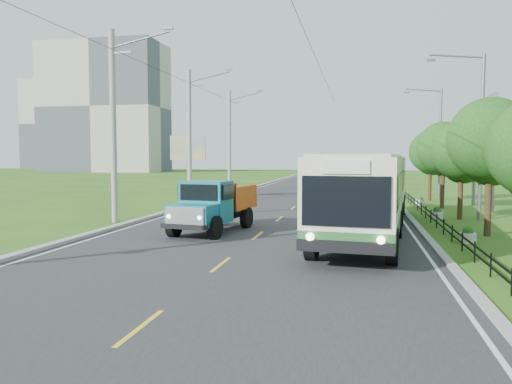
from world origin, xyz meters
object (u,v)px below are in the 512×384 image
(billboard_left, at_px, (188,152))
(billboard_right, at_px, (484,128))
(dump_truck, at_px, (214,203))
(streetlight_far, at_px, (438,139))
(planter_mid, at_px, (437,214))
(tree_back, at_px, (431,154))
(tree_fourth, at_px, (462,154))
(streetlight_mid, at_px, (479,130))
(bus, at_px, (370,187))
(pole_mid, at_px, (190,135))
(planter_near, at_px, (468,236))
(pole_near, at_px, (114,125))
(pole_far, at_px, (230,140))
(tree_fifth, at_px, (444,151))
(tree_third, at_px, (491,144))
(planter_far, at_px, (420,201))

(billboard_left, height_order, billboard_right, billboard_right)
(billboard_right, height_order, dump_truck, billboard_right)
(streetlight_far, bearing_deg, planter_mid, -98.30)
(tree_back, xyz_separation_m, billboard_left, (-19.36, -2.14, 0.21))
(tree_fourth, height_order, streetlight_mid, streetlight_mid)
(billboard_left, bearing_deg, billboard_right, -10.40)
(billboard_left, xyz_separation_m, bus, (14.29, -15.61, -1.80))
(pole_mid, relative_size, dump_truck, 1.69)
(planter_near, bearing_deg, pole_near, 169.91)
(tree_fourth, height_order, planter_mid, tree_fourth)
(pole_far, relative_size, tree_fourth, 1.85)
(pole_near, height_order, planter_near, pole_near)
(tree_fourth, distance_m, bus, 7.81)
(tree_fourth, bearing_deg, pole_far, 133.85)
(bus, xyz_separation_m, dump_truck, (-7.01, -1.66, -0.72))
(planter_mid, height_order, bus, bus)
(billboard_left, distance_m, billboard_right, 22.21)
(planter_mid, bearing_deg, pole_near, -163.48)
(tree_fourth, bearing_deg, pole_near, -164.16)
(tree_fifth, bearing_deg, bus, -113.34)
(tree_fifth, relative_size, streetlight_far, 0.64)
(bus, bearing_deg, planter_mid, 61.58)
(pole_mid, bearing_deg, billboard_right, -2.78)
(tree_third, relative_size, dump_truck, 1.02)
(planter_near, bearing_deg, tree_fifth, 84.92)
(tree_third, distance_m, bus, 5.43)
(tree_fifth, xyz_separation_m, dump_truck, (-12.07, -13.41, -2.51))
(tree_third, relative_size, planter_near, 8.96)
(tree_third, relative_size, bus, 0.33)
(pole_mid, bearing_deg, pole_near, -90.00)
(tree_third, bearing_deg, streetlight_mid, 82.36)
(pole_near, distance_m, streetlight_far, 26.80)
(tree_fourth, xyz_separation_m, planter_mid, (-1.26, -0.14, -3.30))
(streetlight_mid, distance_m, planter_near, 9.46)
(planter_far, bearing_deg, bus, -105.66)
(planter_near, distance_m, billboard_right, 15.34)
(tree_fifth, height_order, tree_back, tree_fifth)
(streetlight_mid, distance_m, bus, 8.59)
(tree_back, bearing_deg, planter_far, -106.88)
(planter_far, bearing_deg, planter_mid, -90.00)
(pole_mid, relative_size, streetlight_mid, 1.10)
(pole_near, bearing_deg, tree_fifth, 31.59)
(planter_far, bearing_deg, pole_near, -142.37)
(streetlight_mid, bearing_deg, pole_far, 134.86)
(pole_near, bearing_deg, billboard_left, 94.72)
(bus, height_order, dump_truck, bus)
(pole_far, distance_m, tree_fourth, 26.20)
(pole_mid, xyz_separation_m, tree_fifth, (18.12, -0.86, -1.24))
(streetlight_far, bearing_deg, billboard_right, -78.29)
(tree_third, height_order, streetlight_far, streetlight_far)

